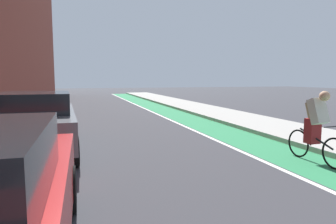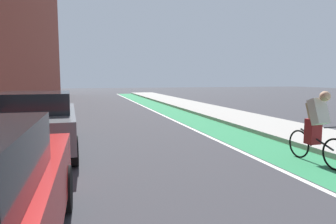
{
  "view_description": "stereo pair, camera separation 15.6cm",
  "coord_description": "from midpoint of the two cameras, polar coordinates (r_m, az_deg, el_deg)",
  "views": [
    {
      "loc": [
        -1.82,
        2.14,
        1.88
      ],
      "look_at": [
        0.4,
        9.54,
        1.02
      ],
      "focal_mm": 32.53,
      "sensor_mm": 36.0,
      "label": 1
    },
    {
      "loc": [
        -1.67,
        2.09,
        1.88
      ],
      "look_at": [
        0.4,
        9.54,
        1.02
      ],
      "focal_mm": 32.53,
      "sensor_mm": 36.0,
      "label": 2
    }
  ],
  "objects": [
    {
      "name": "cyclist_mid",
      "position": [
        7.47,
        26.57,
        -2.28
      ],
      "size": [
        0.48,
        1.72,
        1.61
      ],
      "color": "black",
      "rests_on": "ground"
    },
    {
      "name": "parked_sedan_gray",
      "position": [
        8.53,
        -22.83,
        -1.52
      ],
      "size": [
        2.1,
        4.82,
        1.53
      ],
      "color": "#595B60",
      "rests_on": "ground"
    },
    {
      "name": "lane_divider_stripe",
      "position": [
        17.01,
        -2.02,
        -0.0
      ],
      "size": [
        0.12,
        41.12,
        0.0
      ],
      "primitive_type": "cube",
      "color": "white",
      "rests_on": "ground"
    },
    {
      "name": "ground_plane",
      "position": [
        14.67,
        -8.57,
        -1.09
      ],
      "size": [
        90.46,
        90.46,
        0.0
      ],
      "primitive_type": "plane",
      "color": "#38383D"
    },
    {
      "name": "bike_lane_paint",
      "position": [
        17.25,
        0.89,
        0.08
      ],
      "size": [
        1.6,
        41.12,
        0.0
      ],
      "primitive_type": "cube",
      "color": "#2D8451",
      "rests_on": "ground"
    },
    {
      "name": "sidewalk_right",
      "position": [
        17.95,
        7.4,
        0.5
      ],
      "size": [
        2.64,
        41.12,
        0.14
      ],
      "primitive_type": "cube",
      "color": "#A8A59E",
      "rests_on": "ground"
    }
  ]
}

